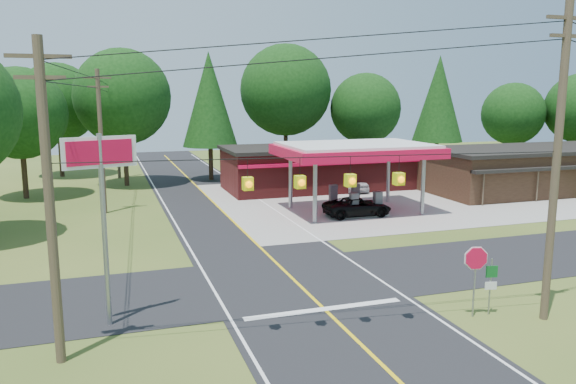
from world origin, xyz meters
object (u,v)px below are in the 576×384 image
object	(u,v)px
gas_canopy	(356,152)
octagonal_stop_sign	(476,264)
big_stop_sign	(102,184)
suv_car	(357,207)
sedan_car	(354,182)

from	to	relation	value
gas_canopy	octagonal_stop_sign	size ratio (longest dim) A/B	3.82
octagonal_stop_sign	big_stop_sign	bearing A→B (deg)	164.99
big_stop_sign	suv_car	bearing A→B (deg)	40.27
gas_canopy	suv_car	bearing A→B (deg)	-108.13
gas_canopy	big_stop_sign	xyz separation A→B (m)	(-17.00, -15.51, 0.94)
big_stop_sign	octagonal_stop_sign	bearing A→B (deg)	-15.01
sedan_car	big_stop_sign	size ratio (longest dim) A/B	0.65
big_stop_sign	octagonal_stop_sign	distance (m)	13.90
sedan_car	suv_car	bearing A→B (deg)	-103.28
sedan_car	gas_canopy	bearing A→B (deg)	-104.25
sedan_car	big_stop_sign	world-z (taller)	big_stop_sign
suv_car	big_stop_sign	bearing A→B (deg)	131.10
sedan_car	octagonal_stop_sign	distance (m)	28.08
sedan_car	big_stop_sign	xyz separation A→B (m)	(-20.63, -23.51, 4.43)
gas_canopy	octagonal_stop_sign	xyz separation A→B (m)	(-3.92, -19.01, -2.18)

